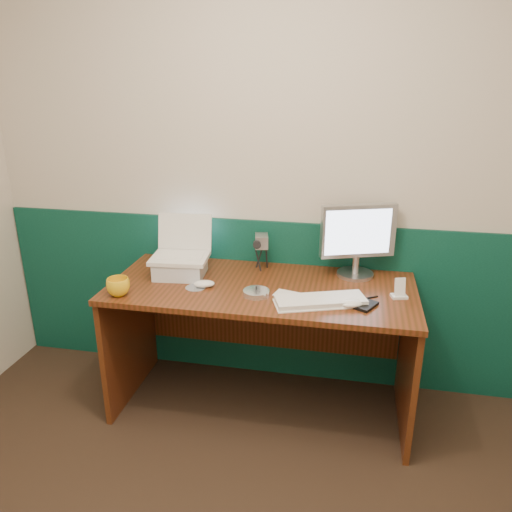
% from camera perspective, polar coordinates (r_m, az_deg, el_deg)
% --- Properties ---
extents(back_wall, '(3.50, 0.04, 2.50)m').
position_cam_1_polar(back_wall, '(2.82, 3.43, 8.86)').
color(back_wall, beige).
rests_on(back_wall, ground).
extents(wainscot, '(3.48, 0.02, 1.00)m').
position_cam_1_polar(wainscot, '(3.04, 3.11, -5.19)').
color(wainscot, '#073128').
rests_on(wainscot, ground).
extents(desk, '(1.60, 0.70, 0.75)m').
position_cam_1_polar(desk, '(2.80, 0.61, -10.48)').
color(desk, '#3B1E0A').
rests_on(desk, ground).
extents(laptop_riser, '(0.28, 0.25, 0.09)m').
position_cam_1_polar(laptop_riser, '(2.77, -8.64, -1.34)').
color(laptop_riser, silver).
rests_on(laptop_riser, desk).
extents(laptop, '(0.32, 0.26, 0.25)m').
position_cam_1_polar(laptop, '(2.71, -8.83, 2.05)').
color(laptop, silver).
rests_on(laptop, laptop_riser).
extents(monitor, '(0.42, 0.24, 0.40)m').
position_cam_1_polar(monitor, '(2.74, 11.52, 1.73)').
color(monitor, '#ADAEB2').
rests_on(monitor, desk).
extents(keyboard, '(0.46, 0.28, 0.03)m').
position_cam_1_polar(keyboard, '(2.44, 7.37, -5.16)').
color(keyboard, white).
rests_on(keyboard, desk).
extents(mouse_right, '(0.13, 0.10, 0.04)m').
position_cam_1_polar(mouse_right, '(2.43, 10.87, -5.36)').
color(mouse_right, white).
rests_on(mouse_right, desk).
extents(mouse_left, '(0.12, 0.09, 0.04)m').
position_cam_1_polar(mouse_left, '(2.62, -5.95, -3.18)').
color(mouse_left, white).
rests_on(mouse_left, desk).
extents(mug, '(0.15, 0.15, 0.09)m').
position_cam_1_polar(mug, '(2.59, -15.47, -3.41)').
color(mug, gold).
rests_on(mug, desk).
extents(camcorder, '(0.12, 0.16, 0.22)m').
position_cam_1_polar(camcorder, '(2.81, 0.63, 0.58)').
color(camcorder, '#A4A4A9').
rests_on(camcorder, desk).
extents(cd_spindle, '(0.13, 0.13, 0.03)m').
position_cam_1_polar(cd_spindle, '(2.51, 0.03, -4.23)').
color(cd_spindle, silver).
rests_on(cd_spindle, desk).
extents(cd_loose_a, '(0.11, 0.11, 0.00)m').
position_cam_1_polar(cd_loose_a, '(2.62, -6.90, -3.59)').
color(cd_loose_a, '#B1B7C2').
rests_on(cd_loose_a, desk).
extents(pen, '(0.12, 0.08, 0.01)m').
position_cam_1_polar(pen, '(2.53, 12.47, -4.75)').
color(pen, black).
rests_on(pen, desk).
extents(papers, '(0.15, 0.12, 0.00)m').
position_cam_1_polar(papers, '(2.52, 3.63, -4.40)').
color(papers, white).
rests_on(papers, desk).
extents(dock, '(0.09, 0.07, 0.01)m').
position_cam_1_polar(dock, '(2.59, 16.02, -4.45)').
color(dock, silver).
rests_on(dock, desk).
extents(music_player, '(0.06, 0.04, 0.09)m').
position_cam_1_polar(music_player, '(2.57, 16.13, -3.40)').
color(music_player, white).
rests_on(music_player, dock).
extents(pda, '(0.12, 0.14, 0.01)m').
position_cam_1_polar(pda, '(2.45, 12.48, -5.54)').
color(pda, black).
rests_on(pda, desk).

